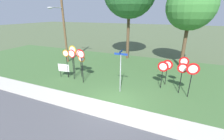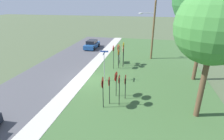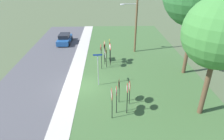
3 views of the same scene
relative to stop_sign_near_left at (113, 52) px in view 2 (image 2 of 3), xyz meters
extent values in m
plane|color=#4C5B3D|center=(3.54, -1.93, -2.07)|extent=(160.00, 160.00, 0.00)
cube|color=#4C4C51|center=(3.54, -6.73, -2.07)|extent=(44.00, 6.40, 0.01)
cube|color=#BCB7AD|center=(3.54, -2.73, -2.04)|extent=(44.00, 1.60, 0.06)
cube|color=#3D6033|center=(3.54, 4.07, -2.05)|extent=(44.00, 12.00, 0.04)
cylinder|color=black|center=(0.00, 0.03, -0.76)|extent=(0.06, 0.06, 2.55)
cylinder|color=red|center=(0.00, -0.01, 0.47)|extent=(0.66, 0.05, 0.66)
cylinder|color=white|center=(0.00, -0.03, 0.47)|extent=(0.52, 0.03, 0.52)
cylinder|color=black|center=(-0.82, 1.03, -0.88)|extent=(0.06, 0.06, 2.31)
cylinder|color=red|center=(-0.82, 0.99, 0.22)|extent=(0.73, 0.15, 0.74)
cylinder|color=white|center=(-0.82, 0.97, 0.22)|extent=(0.57, 0.11, 0.57)
cylinder|color=black|center=(-1.17, 0.37, -0.83)|extent=(0.06, 0.06, 2.40)
cylinder|color=red|center=(-1.17, 0.33, 0.31)|extent=(0.71, 0.04, 0.71)
cylinder|color=white|center=(-1.17, 0.31, 0.31)|extent=(0.55, 0.02, 0.55)
cylinder|color=black|center=(-0.36, 0.58, -1.01)|extent=(0.06, 0.06, 2.04)
cylinder|color=orange|center=(-0.36, 0.54, -0.04)|extent=(0.66, 0.08, 0.66)
cylinder|color=white|center=(-0.36, 0.52, -0.04)|extent=(0.52, 0.05, 0.52)
cylinder|color=black|center=(-1.86, 0.43, -0.86)|extent=(0.06, 0.06, 2.34)
cylinder|color=orange|center=(-1.86, 0.39, 0.26)|extent=(0.60, 0.07, 0.60)
cylinder|color=white|center=(-1.86, 0.37, 0.26)|extent=(0.47, 0.04, 0.47)
cylinder|color=black|center=(-1.52, 0.97, -0.75)|extent=(0.06, 0.06, 2.57)
cylinder|color=gold|center=(-1.52, 0.93, 0.48)|extent=(0.77, 0.07, 0.77)
cylinder|color=white|center=(-1.52, 0.91, 0.48)|extent=(0.60, 0.04, 0.60)
cylinder|color=black|center=(7.57, 2.03, -0.88)|extent=(0.06, 0.06, 2.31)
cone|color=red|center=(7.57, 1.99, 0.20)|extent=(0.70, 0.04, 0.70)
cone|color=white|center=(7.57, 1.97, 0.20)|extent=(0.48, 0.02, 0.48)
cylinder|color=black|center=(6.20, 1.53, -1.09)|extent=(0.06, 0.06, 1.89)
cone|color=red|center=(6.20, 1.49, -0.22)|extent=(0.81, 0.14, 0.81)
cone|color=white|center=(6.20, 1.47, -0.22)|extent=(0.55, 0.09, 0.55)
cylinder|color=black|center=(7.52, 1.26, -1.01)|extent=(0.06, 0.06, 2.04)
cone|color=red|center=(7.52, 1.22, -0.06)|extent=(0.73, 0.06, 0.73)
cone|color=silver|center=(7.52, 1.20, -0.06)|extent=(0.50, 0.04, 0.50)
cylinder|color=black|center=(6.46, 2.34, -1.13)|extent=(0.06, 0.06, 1.81)
cone|color=red|center=(6.46, 2.30, -0.30)|extent=(0.82, 0.06, 0.82)
cone|color=silver|center=(6.46, 2.28, -0.30)|extent=(0.56, 0.03, 0.56)
cylinder|color=black|center=(8.11, 0.90, -0.94)|extent=(0.06, 0.06, 2.19)
cone|color=red|center=(8.11, 0.86, 0.07)|extent=(0.83, 0.08, 0.83)
cone|color=silver|center=(8.11, 0.84, 0.07)|extent=(0.56, 0.05, 0.56)
cylinder|color=#9EA0A8|center=(3.43, -0.21, -0.62)|extent=(0.07, 0.07, 2.83)
cylinder|color=#9EA0A8|center=(3.43, -0.21, 0.81)|extent=(0.09, 0.09, 0.03)
cube|color=navy|center=(3.43, -0.21, 0.87)|extent=(0.96, 0.08, 0.15)
cube|color=navy|center=(3.43, -0.21, 1.04)|extent=(0.07, 0.82, 0.15)
cylinder|color=brown|center=(-5.03, 4.36, 2.21)|extent=(0.24, 0.24, 8.49)
cube|color=brown|center=(-5.03, 4.36, 5.44)|extent=(2.10, 0.12, 0.12)
cylinder|color=gray|center=(-5.88, 4.36, 5.54)|extent=(0.09, 0.09, 0.10)
cylinder|color=gray|center=(-4.18, 4.36, 5.54)|extent=(0.09, 0.09, 0.10)
cylinder|color=#9EA0A8|center=(-5.03, 3.46, 4.08)|extent=(0.08, 1.80, 0.08)
ellipsoid|color=#B7B7BC|center=(-5.03, 2.56, 4.02)|extent=(0.40, 0.56, 0.18)
cylinder|color=black|center=(-2.65, 0.33, -1.76)|extent=(0.05, 0.05, 0.55)
cylinder|color=black|center=(-1.89, 0.42, -1.76)|extent=(0.05, 0.05, 0.55)
cube|color=white|center=(-2.27, 0.37, -1.13)|extent=(1.10, 0.17, 0.70)
cylinder|color=brown|center=(1.18, 8.72, 1.19)|extent=(0.36, 0.36, 6.44)
cylinder|color=brown|center=(7.69, 7.60, 0.50)|extent=(0.36, 0.36, 5.07)
sphere|color=#3D7F38|center=(7.69, 7.60, 4.20)|extent=(4.66, 4.66, 4.66)
cube|color=#1E4C8C|center=(-8.88, -5.61, -1.58)|extent=(4.14, 1.71, 0.68)
cube|color=black|center=(-8.88, -5.61, -0.96)|extent=(2.07, 1.45, 0.56)
cylinder|color=black|center=(-7.59, -4.75, -1.76)|extent=(0.60, 0.18, 0.60)
cylinder|color=black|center=(-7.60, -6.47, -1.76)|extent=(0.60, 0.18, 0.60)
cylinder|color=black|center=(-10.16, -4.75, -1.76)|extent=(0.60, 0.18, 0.60)
cylinder|color=black|center=(-10.16, -6.47, -1.76)|extent=(0.60, 0.18, 0.60)
camera|label=1|loc=(6.79, -9.74, 3.51)|focal=24.09mm
camera|label=2|loc=(18.99, 3.93, 5.54)|focal=27.87mm
camera|label=3|loc=(19.20, 0.53, 7.61)|focal=31.17mm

